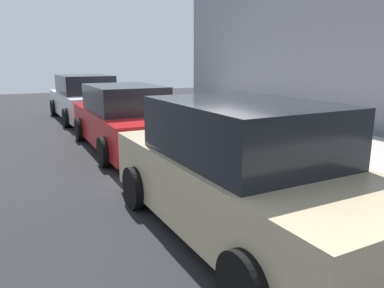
% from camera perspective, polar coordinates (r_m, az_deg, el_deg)
% --- Properties ---
extents(ground_plane, '(40.00, 40.00, 0.00)m').
position_cam_1_polar(ground_plane, '(8.52, 2.34, -2.07)').
color(ground_plane, black).
extents(sidewalk_curb, '(18.00, 5.00, 0.14)m').
position_cam_1_polar(sidewalk_curb, '(9.91, 15.16, 0.03)').
color(sidewalk_curb, '#9E9B93').
rests_on(sidewalk_curb, ground_plane).
extents(suitcase_maroon_0, '(0.40, 0.25, 0.89)m').
position_cam_1_polar(suitcase_maroon_0, '(6.36, 18.55, -4.02)').
color(suitcase_maroon_0, maroon).
rests_on(suitcase_maroon_0, sidewalk_curb).
extents(suitcase_silver_1, '(0.42, 0.26, 0.83)m').
position_cam_1_polar(suitcase_silver_1, '(6.76, 16.07, -2.93)').
color(suitcase_silver_1, '#9EA0A8').
rests_on(suitcase_silver_1, sidewalk_curb).
extents(suitcase_teal_2, '(0.39, 0.24, 0.80)m').
position_cam_1_polar(suitcase_teal_2, '(7.07, 12.90, -2.06)').
color(suitcase_teal_2, '#0F606B').
rests_on(suitcase_teal_2, sidewalk_curb).
extents(suitcase_black_3, '(0.50, 0.23, 0.85)m').
position_cam_1_polar(suitcase_black_3, '(7.52, 10.68, -1.00)').
color(suitcase_black_3, black).
rests_on(suitcase_black_3, sidewalk_curb).
extents(suitcase_navy_4, '(0.38, 0.27, 0.79)m').
position_cam_1_polar(suitcase_navy_4, '(7.97, 8.71, -0.22)').
color(suitcase_navy_4, navy).
rests_on(suitcase_navy_4, sidewalk_curb).
extents(suitcase_red_5, '(0.42, 0.25, 0.95)m').
position_cam_1_polar(suitcase_red_5, '(8.32, 6.34, 0.85)').
color(suitcase_red_5, red).
rests_on(suitcase_red_5, sidewalk_curb).
extents(suitcase_olive_6, '(0.46, 0.20, 0.98)m').
position_cam_1_polar(suitcase_olive_6, '(8.76, 4.51, 1.83)').
color(suitcase_olive_6, '#59601E').
rests_on(suitcase_olive_6, sidewalk_curb).
extents(suitcase_maroon_7, '(0.50, 0.27, 0.80)m').
position_cam_1_polar(suitcase_maroon_7, '(9.25, 2.65, 2.34)').
color(suitcase_maroon_7, maroon).
rests_on(suitcase_maroon_7, sidewalk_curb).
extents(suitcase_silver_8, '(0.39, 0.21, 0.90)m').
position_cam_1_polar(suitcase_silver_8, '(9.72, 1.02, 2.44)').
color(suitcase_silver_8, '#9EA0A8').
rests_on(suitcase_silver_8, sidewalk_curb).
extents(suitcase_teal_9, '(0.45, 0.29, 0.97)m').
position_cam_1_polar(suitcase_teal_9, '(10.21, 0.20, 3.33)').
color(suitcase_teal_9, '#0F606B').
rests_on(suitcase_teal_9, sidewalk_curb).
extents(suitcase_black_10, '(0.48, 0.23, 0.78)m').
position_cam_1_polar(suitcase_black_10, '(10.72, -1.14, 3.37)').
color(suitcase_black_10, black).
rests_on(suitcase_black_10, sidewalk_curb).
extents(suitcase_navy_11, '(0.50, 0.23, 1.03)m').
position_cam_1_polar(suitcase_navy_11, '(11.19, -2.91, 4.29)').
color(suitcase_navy_11, navy).
rests_on(suitcase_navy_11, sidewalk_curb).
extents(fire_hydrant, '(0.39, 0.21, 0.82)m').
position_cam_1_polar(fire_hydrant, '(12.15, -4.58, 5.12)').
color(fire_hydrant, '#99999E').
rests_on(fire_hydrant, sidewalk_curb).
extents(bollard_post, '(0.15, 0.15, 0.81)m').
position_cam_1_polar(bollard_post, '(12.77, -6.40, 5.34)').
color(bollard_post, brown).
rests_on(bollard_post, sidewalk_curb).
extents(parked_car_beige_0, '(4.56, 2.16, 1.71)m').
position_cam_1_polar(parked_car_beige_0, '(4.71, 7.59, -4.53)').
color(parked_car_beige_0, tan).
rests_on(parked_car_beige_0, ground_plane).
extents(parked_car_red_1, '(4.62, 1.97, 1.59)m').
position_cam_1_polar(parked_car_red_1, '(9.40, -10.31, 3.78)').
color(parked_car_red_1, '#AD1619').
rests_on(parked_car_red_1, ground_plane).
extents(parked_car_white_2, '(4.85, 2.23, 1.65)m').
position_cam_1_polar(parked_car_white_2, '(14.54, -16.15, 6.73)').
color(parked_car_white_2, silver).
rests_on(parked_car_white_2, ground_plane).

